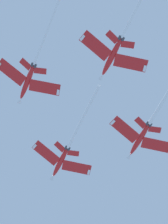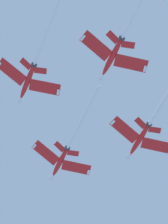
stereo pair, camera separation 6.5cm
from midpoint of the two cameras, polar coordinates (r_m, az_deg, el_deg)
name	(u,v)px [view 1 (the left image)]	position (r m, az deg, el deg)	size (l,w,h in m)	color
jet_lead	(67,149)	(129.85, -2.34, -5.11)	(26.84, 26.53, 14.61)	red
jet_left_wing	(32,70)	(121.70, -7.07, 5.69)	(28.03, 28.18, 16.12)	red
jet_right_wing	(152,119)	(121.55, 9.28, -0.91)	(29.70, 29.20, 16.70)	red
jet_slot	(119,43)	(113.66, 4.81, 9.39)	(27.50, 27.12, 15.70)	red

